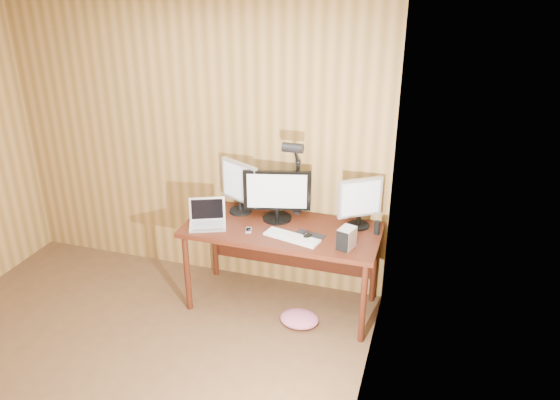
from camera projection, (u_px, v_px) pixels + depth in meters
The scene contains 14 objects.
room_shell at pixel (41, 253), 3.08m from camera, with size 4.00×4.00×4.00m.
desk at pixel (284, 237), 4.57m from camera, with size 1.60×0.70×0.75m.
monitor_center at pixel (277, 195), 4.51m from camera, with size 0.55×0.24×0.44m.
monitor_left at pixel (240, 186), 4.63m from camera, with size 0.38×0.21×0.46m.
monitor_right at pixel (360, 201), 4.38m from camera, with size 0.33×0.24×0.42m.
laptop at pixel (207, 218), 4.49m from camera, with size 0.36×0.33×0.21m.
keyboard at pixel (292, 237), 4.28m from camera, with size 0.47×0.24×0.02m.
mousepad at pixel (307, 237), 4.30m from camera, with size 0.24×0.19×0.00m, color black.
mouse at pixel (307, 235), 4.29m from camera, with size 0.07×0.11×0.04m, color black.
hard_drive at pixel (346, 238), 4.12m from camera, with size 0.14×0.17×0.16m.
phone at pixel (249, 230), 4.41m from camera, with size 0.07×0.10×0.01m.
speaker at pixel (377, 228), 4.34m from camera, with size 0.05×0.05×0.11m, color black.
desk_lamp at pixel (295, 168), 4.45m from camera, with size 0.17×0.24×0.73m.
fabric_pile at pixel (299, 319), 4.49m from camera, with size 0.32×0.26×0.10m, color #D56787, non-canonical shape.
Camera 1 is at (2.08, -2.17, 2.79)m, focal length 35.00 mm.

